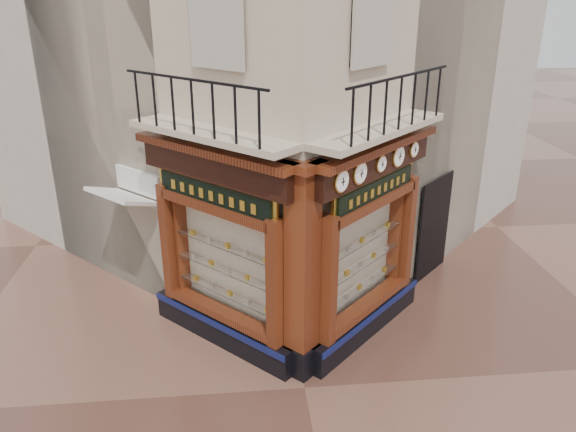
{
  "coord_description": "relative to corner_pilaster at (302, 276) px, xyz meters",
  "views": [
    {
      "loc": [
        -1.08,
        -7.89,
        6.49
      ],
      "look_at": [
        -0.09,
        2.0,
        2.45
      ],
      "focal_mm": 35.0,
      "sensor_mm": 36.0,
      "label": 1
    }
  ],
  "objects": [
    {
      "name": "signboard_left",
      "position": [
        -1.46,
        1.01,
        1.15
      ],
      "size": [
        2.12,
        2.12,
        0.57
      ],
      "rotation": [
        0.0,
        0.0,
        2.36
      ],
      "color": "gold",
      "rests_on": "ground"
    },
    {
      "name": "clock_b",
      "position": [
        1.01,
        0.4,
        1.67
      ],
      "size": [
        0.32,
        0.32,
        0.4
      ],
      "rotation": [
        0.0,
        0.0,
        0.79
      ],
      "color": "gold",
      "rests_on": "ground"
    },
    {
      "name": "main_building",
      "position": [
        0.0,
        5.66,
        4.05
      ],
      "size": [
        11.31,
        11.31,
        12.0
      ],
      "primitive_type": "cube",
      "rotation": [
        0.0,
        0.0,
        0.79
      ],
      "color": "#BDAC94",
      "rests_on": "ground"
    },
    {
      "name": "clock_d",
      "position": [
        1.93,
        1.33,
        1.67
      ],
      "size": [
        0.33,
        0.33,
        0.41
      ],
      "rotation": [
        0.0,
        0.0,
        0.79
      ],
      "color": "gold",
      "rests_on": "ground"
    },
    {
      "name": "clock_a",
      "position": [
        0.62,
        0.02,
        1.67
      ],
      "size": [
        0.31,
        0.31,
        0.39
      ],
      "rotation": [
        0.0,
        0.0,
        0.79
      ],
      "color": "gold",
      "rests_on": "ground"
    },
    {
      "name": "shopfront_left",
      "position": [
        -1.41,
        1.07,
        0.03
      ],
      "size": [
        2.86,
        2.86,
        3.98
      ],
      "rotation": [
        0.0,
        0.0,
        2.36
      ],
      "color": "black",
      "rests_on": "ground"
    },
    {
      "name": "signboard_right",
      "position": [
        1.46,
        1.01,
        1.15
      ],
      "size": [
        1.93,
        1.93,
        0.52
      ],
      "rotation": [
        0.0,
        0.0,
        0.79
      ],
      "color": "gold",
      "rests_on": "ground"
    },
    {
      "name": "corner_pilaster",
      "position": [
        0.0,
        0.0,
        0.0
      ],
      "size": [
        0.85,
        0.85,
        3.98
      ],
      "rotation": [
        0.0,
        0.0,
        0.79
      ],
      "color": "black",
      "rests_on": "ground"
    },
    {
      "name": "ground",
      "position": [
        0.0,
        -0.5,
        -1.95
      ],
      "size": [
        80.0,
        80.0,
        0.0
      ],
      "primitive_type": "plane",
      "color": "#4E2E24",
      "rests_on": "ground"
    },
    {
      "name": "shopfront_right",
      "position": [
        1.41,
        1.07,
        0.03
      ],
      "size": [
        2.86,
        2.86,
        3.98
      ],
      "rotation": [
        0.0,
        0.0,
        0.79
      ],
      "color": "black",
      "rests_on": "ground"
    },
    {
      "name": "balcony",
      "position": [
        0.0,
        0.99,
        2.27
      ],
      "size": [
        5.94,
        2.97,
        1.03
      ],
      "color": "#BDAC94",
      "rests_on": "ground"
    },
    {
      "name": "awning",
      "position": [
        -3.42,
        2.71,
        -1.95
      ],
      "size": [
        1.58,
        1.58,
        0.34
      ],
      "primitive_type": null,
      "rotation": [
        0.31,
        0.0,
        2.36
      ],
      "color": "silver",
      "rests_on": "ground"
    },
    {
      "name": "neighbour_right",
      "position": [
        2.47,
        8.13,
        3.55
      ],
      "size": [
        11.31,
        11.31,
        11.0
      ],
      "primitive_type": "cube",
      "rotation": [
        0.0,
        0.0,
        0.79
      ],
      "color": "#B6AF9F",
      "rests_on": "ground"
    },
    {
      "name": "clock_e",
      "position": [
        2.36,
        1.76,
        1.67
      ],
      "size": [
        0.25,
        0.25,
        0.31
      ],
      "rotation": [
        0.0,
        0.0,
        0.79
      ],
      "color": "gold",
      "rests_on": "ground"
    },
    {
      "name": "clock_c",
      "position": [
        1.5,
        0.89,
        1.67
      ],
      "size": [
        0.26,
        0.26,
        0.31
      ],
      "rotation": [
        0.0,
        0.0,
        0.79
      ],
      "color": "gold",
      "rests_on": "ground"
    },
    {
      "name": "neighbour_left",
      "position": [
        -2.47,
        8.13,
        3.55
      ],
      "size": [
        11.31,
        11.31,
        11.0
      ],
      "primitive_type": "cube",
      "rotation": [
        0.0,
        0.0,
        0.79
      ],
      "color": "#B6AF9F",
      "rests_on": "ground"
    }
  ]
}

